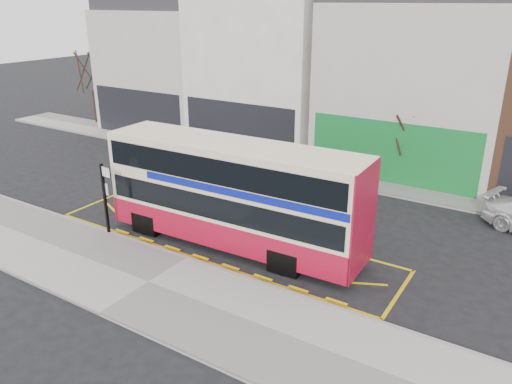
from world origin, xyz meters
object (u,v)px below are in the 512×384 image
Objects in this scene: double_decker_bus at (234,193)px; car_grey at (327,172)px; car_silver at (179,149)px; bus_stop_post at (105,192)px; street_tree_left at (90,60)px; street_tree_right at (405,122)px.

double_decker_bus reaches higher than car_grey.
car_silver is at bearing 139.32° from double_decker_bus.
double_decker_bus is 3.56× the size of bus_stop_post.
car_grey is at bearing -8.24° from street_tree_left.
street_tree_right is at bearing -1.86° from street_tree_left.
car_grey is 4.42m from street_tree_right.
car_silver is 12.46m from street_tree_left.
car_silver is 0.60× the size of street_tree_left.
bus_stop_post is 0.42× the size of street_tree_left.
double_decker_bus is at bearing 178.80° from car_grey.
bus_stop_post is 20.06m from street_tree_left.
car_grey is 0.60× the size of street_tree_left.
bus_stop_post is at bearing 154.20° from car_grey.
bus_stop_post is at bearing -158.41° from double_decker_bus.
street_tree_left is (-20.01, 2.90, 3.93)m from car_grey.
bus_stop_post is 14.29m from street_tree_right.
bus_stop_post is 0.70× the size of car_grey.
bus_stop_post is (-4.58, -1.97, -0.23)m from double_decker_bus.
double_decker_bus is 1.49× the size of street_tree_left.
double_decker_bus is 2.50× the size of car_grey.
street_tree_left is 1.46× the size of street_tree_right.
car_grey is 20.59m from street_tree_left.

